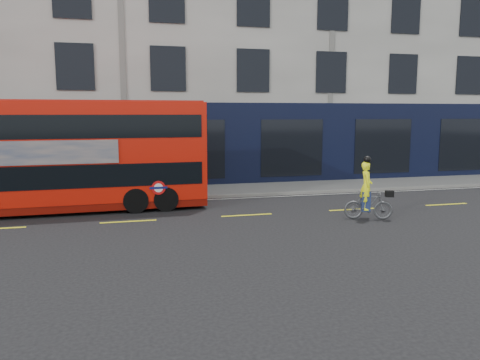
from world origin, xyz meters
name	(u,v)px	position (x,y,z in m)	size (l,w,h in m)	color
ground	(129,233)	(0.00, 0.00, 0.00)	(120.00, 120.00, 0.00)	black
pavement	(127,194)	(0.00, 6.50, 0.06)	(60.00, 3.00, 0.12)	slate
kerb	(127,200)	(0.00, 5.00, 0.07)	(60.00, 0.12, 0.13)	gray
building_terrace	(121,38)	(0.00, 12.94, 7.49)	(50.00, 10.07, 15.00)	beige
road_edge_line	(128,203)	(0.00, 4.70, 0.00)	(58.00, 0.10, 0.01)	silver
lane_dashes	(128,221)	(0.00, 1.50, 0.00)	(58.00, 0.12, 0.01)	gold
bus	(68,155)	(-2.01, 3.77, 2.03)	(9.88, 2.52, 3.95)	red
cyclist	(368,198)	(7.75, -0.04, 0.71)	(1.64, 0.96, 2.12)	#4C4E52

